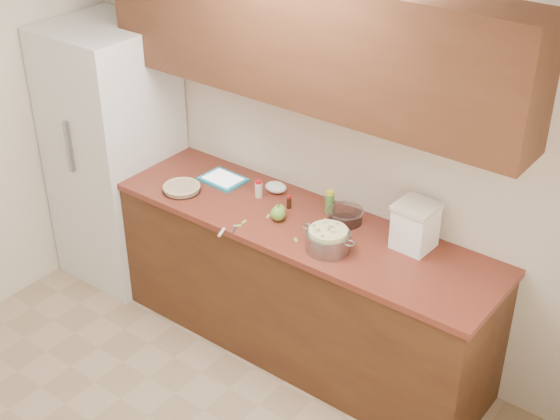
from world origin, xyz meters
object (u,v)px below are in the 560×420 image
Objects in this scene: flour_canister at (415,226)px; tablet at (223,179)px; colander at (328,240)px; pie at (182,188)px.

tablet is at bearing -177.21° from flour_canister.
tablet is (-1.33, -0.06, -0.12)m from flour_canister.
colander reaches higher than tablet.
flour_canister is at bearing 40.68° from colander.
pie is 1.09m from colander.
pie is at bearing -111.76° from tablet.
colander is at bearing -11.23° from tablet.
colander is 1.27× the size of flour_canister.
flour_canister reaches higher than pie.
pie reaches higher than tablet.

